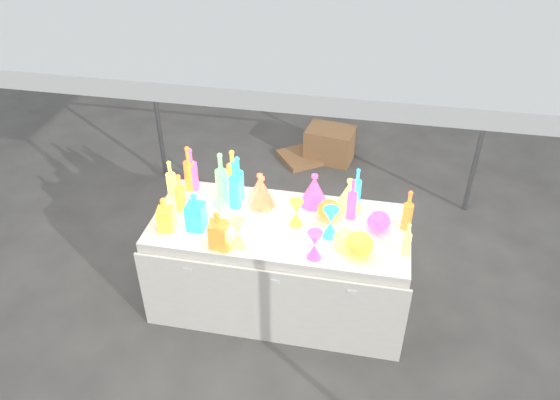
% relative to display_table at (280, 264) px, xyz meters
% --- Properties ---
extents(ground, '(80.00, 80.00, 0.00)m').
position_rel_display_table_xyz_m(ground, '(-0.00, 0.01, -0.37)').
color(ground, '#615F5A').
rests_on(ground, ground).
extents(display_table, '(1.84, 0.83, 0.75)m').
position_rel_display_table_xyz_m(display_table, '(0.00, 0.00, 0.00)').
color(display_table, white).
rests_on(display_table, ground).
extents(cardboard_box_closed, '(0.55, 0.43, 0.36)m').
position_rel_display_table_xyz_m(cardboard_box_closed, '(0.12, 2.19, -0.19)').
color(cardboard_box_closed, '#A4734A').
rests_on(cardboard_box_closed, ground).
extents(cardboard_box_flat, '(0.76, 0.72, 0.05)m').
position_rel_display_table_xyz_m(cardboard_box_flat, '(-0.09, 2.17, -0.35)').
color(cardboard_box_flat, '#A4734A').
rests_on(cardboard_box_flat, ground).
extents(bottle_0, '(0.09, 0.09, 0.34)m').
position_rel_display_table_xyz_m(bottle_0, '(-0.43, 0.36, 0.55)').
color(bottle_0, red).
rests_on(bottle_0, display_table).
extents(bottle_1, '(0.11, 0.11, 0.35)m').
position_rel_display_table_xyz_m(bottle_1, '(-0.36, 0.25, 0.55)').
color(bottle_1, '#1D8C19').
rests_on(bottle_1, display_table).
extents(bottle_2, '(0.11, 0.11, 0.37)m').
position_rel_display_table_xyz_m(bottle_2, '(-0.74, 0.30, 0.56)').
color(bottle_2, orange).
rests_on(bottle_2, display_table).
extents(bottle_3, '(0.11, 0.11, 0.35)m').
position_rel_display_table_xyz_m(bottle_3, '(-0.73, 0.31, 0.55)').
color(bottle_3, blue).
rests_on(bottle_3, display_table).
extents(bottle_4, '(0.08, 0.08, 0.30)m').
position_rel_display_table_xyz_m(bottle_4, '(-0.85, 0.19, 0.53)').
color(bottle_4, '#126874').
rests_on(bottle_4, display_table).
extents(bottle_5, '(0.11, 0.11, 0.40)m').
position_rel_display_table_xyz_m(bottle_5, '(-0.47, 0.20, 0.58)').
color(bottle_5, '#A32094').
rests_on(bottle_5, display_table).
extents(bottle_6, '(0.08, 0.08, 0.29)m').
position_rel_display_table_xyz_m(bottle_6, '(-0.73, 0.04, 0.52)').
color(bottle_6, red).
rests_on(bottle_6, display_table).
extents(bottle_7, '(0.12, 0.12, 0.38)m').
position_rel_display_table_xyz_m(bottle_7, '(-0.36, 0.15, 0.57)').
color(bottle_7, '#1D8C19').
rests_on(bottle_7, display_table).
extents(decanter_0, '(0.12, 0.12, 0.26)m').
position_rel_display_table_xyz_m(decanter_0, '(-0.75, -0.20, 0.51)').
color(decanter_0, red).
rests_on(decanter_0, display_table).
extents(decanter_1, '(0.12, 0.12, 0.27)m').
position_rel_display_table_xyz_m(decanter_1, '(-0.35, -0.30, 0.51)').
color(decanter_1, orange).
rests_on(decanter_1, display_table).
extents(decanter_2, '(0.12, 0.12, 0.29)m').
position_rel_display_table_xyz_m(decanter_2, '(-0.55, -0.15, 0.52)').
color(decanter_2, '#1D8C19').
rests_on(decanter_2, display_table).
extents(hourglass_0, '(0.10, 0.10, 0.20)m').
position_rel_display_table_xyz_m(hourglass_0, '(-0.31, -0.33, 0.48)').
color(hourglass_0, orange).
rests_on(hourglass_0, display_table).
extents(hourglass_1, '(0.12, 0.12, 0.20)m').
position_rel_display_table_xyz_m(hourglass_1, '(0.28, -0.30, 0.48)').
color(hourglass_1, blue).
rests_on(hourglass_1, display_table).
extents(hourglass_2, '(0.11, 0.11, 0.21)m').
position_rel_display_table_xyz_m(hourglass_2, '(-0.23, -0.28, 0.48)').
color(hourglass_2, '#126874').
rests_on(hourglass_2, display_table).
extents(hourglass_3, '(0.10, 0.10, 0.19)m').
position_rel_display_table_xyz_m(hourglass_3, '(-0.40, -0.08, 0.47)').
color(hourglass_3, '#A32094').
rests_on(hourglass_3, display_table).
extents(hourglass_4, '(0.12, 0.12, 0.20)m').
position_rel_display_table_xyz_m(hourglass_4, '(0.11, 0.02, 0.47)').
color(hourglass_4, red).
rests_on(hourglass_4, display_table).
extents(hourglass_5, '(0.14, 0.14, 0.22)m').
position_rel_display_table_xyz_m(hourglass_5, '(0.36, -0.06, 0.49)').
color(hourglass_5, '#1D8C19').
rests_on(hourglass_5, display_table).
extents(globe_0, '(0.23, 0.23, 0.15)m').
position_rel_display_table_xyz_m(globe_0, '(0.56, -0.22, 0.45)').
color(globe_0, red).
rests_on(globe_0, display_table).
extents(globe_1, '(0.20, 0.20, 0.13)m').
position_rel_display_table_xyz_m(globe_1, '(0.47, -0.17, 0.44)').
color(globe_1, '#126874').
rests_on(globe_1, display_table).
extents(globe_2, '(0.18, 0.18, 0.13)m').
position_rel_display_table_xyz_m(globe_2, '(0.33, 0.12, 0.44)').
color(globe_2, orange).
rests_on(globe_2, display_table).
extents(globe_3, '(0.17, 0.17, 0.13)m').
position_rel_display_table_xyz_m(globe_3, '(0.67, 0.06, 0.44)').
color(globe_3, blue).
rests_on(globe_3, display_table).
extents(lampshade_0, '(0.25, 0.25, 0.23)m').
position_rel_display_table_xyz_m(lampshade_0, '(-0.19, 0.25, 0.49)').
color(lampshade_0, yellow).
rests_on(lampshade_0, display_table).
extents(lampshade_1, '(0.25, 0.25, 0.24)m').
position_rel_display_table_xyz_m(lampshade_1, '(-0.17, 0.20, 0.50)').
color(lampshade_1, yellow).
rests_on(lampshade_1, display_table).
extents(lampshade_2, '(0.27, 0.27, 0.25)m').
position_rel_display_table_xyz_m(lampshade_2, '(0.20, 0.29, 0.50)').
color(lampshade_2, blue).
rests_on(lampshade_2, display_table).
extents(lampshade_3, '(0.25, 0.25, 0.24)m').
position_rel_display_table_xyz_m(lampshade_3, '(0.45, 0.29, 0.50)').
color(lampshade_3, '#126874').
rests_on(lampshade_3, display_table).
extents(bottle_8, '(0.08, 0.08, 0.29)m').
position_rel_display_table_xyz_m(bottle_8, '(0.50, 0.37, 0.52)').
color(bottle_8, '#1D8C19').
rests_on(bottle_8, display_table).
extents(bottle_9, '(0.08, 0.08, 0.31)m').
position_rel_display_table_xyz_m(bottle_9, '(0.86, 0.12, 0.53)').
color(bottle_9, orange).
rests_on(bottle_9, display_table).
extents(bottle_10, '(0.08, 0.08, 0.32)m').
position_rel_display_table_xyz_m(bottle_10, '(0.48, 0.18, 0.53)').
color(bottle_10, blue).
rests_on(bottle_10, display_table).
extents(bottle_11, '(0.06, 0.06, 0.25)m').
position_rel_display_table_xyz_m(bottle_11, '(0.86, -0.15, 0.50)').
color(bottle_11, '#126874').
rests_on(bottle_11, display_table).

